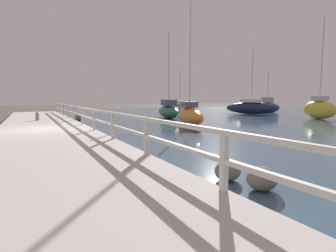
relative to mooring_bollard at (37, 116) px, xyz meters
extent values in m
plane|color=#4C473D|center=(0.17, -5.47, -0.56)|extent=(120.00, 120.00, 0.00)
cube|color=beige|center=(0.17, -5.47, -0.41)|extent=(4.05, 36.00, 0.29)
cube|color=silver|center=(2.10, -15.78, 0.20)|extent=(0.10, 0.10, 0.94)
cube|color=silver|center=(2.10, -12.84, 0.20)|extent=(0.10, 0.10, 0.94)
cube|color=silver|center=(2.10, -9.89, 0.20)|extent=(0.10, 0.10, 0.94)
cube|color=silver|center=(2.10, -6.95, 0.20)|extent=(0.10, 0.10, 0.94)
cube|color=silver|center=(2.10, -4.00, 0.20)|extent=(0.10, 0.10, 0.94)
cube|color=silver|center=(2.10, -1.06, 0.20)|extent=(0.10, 0.10, 0.94)
cube|color=silver|center=(2.10, 1.89, 0.20)|extent=(0.10, 0.10, 0.94)
cube|color=silver|center=(2.10, 4.83, 0.20)|extent=(0.10, 0.10, 0.94)
cube|color=silver|center=(2.10, 7.78, 0.20)|extent=(0.10, 0.10, 0.94)
cube|color=silver|center=(2.10, 10.73, 0.20)|extent=(0.10, 0.10, 0.94)
cube|color=silver|center=(2.10, -5.47, 0.63)|extent=(0.09, 32.50, 0.08)
cube|color=silver|center=(2.10, -5.47, 0.20)|extent=(0.09, 32.50, 0.08)
ellipsoid|color=#666056|center=(3.28, -15.46, -0.34)|extent=(0.59, 0.53, 0.44)
ellipsoid|color=#666056|center=(3.10, -14.72, -0.35)|extent=(0.55, 0.50, 0.42)
ellipsoid|color=#666056|center=(2.90, 2.17, -0.30)|extent=(0.68, 0.61, 0.51)
cylinder|color=gray|center=(0.00, 0.00, -0.07)|extent=(0.22, 0.22, 0.40)
sphere|color=gray|center=(0.00, 0.00, 0.17)|extent=(0.20, 0.20, 0.20)
ellipsoid|color=gold|center=(20.80, -5.51, 0.20)|extent=(2.11, 3.82, 1.51)
cube|color=beige|center=(20.80, -5.51, 1.15)|extent=(1.05, 1.44, 0.37)
cylinder|color=silver|center=(20.80, -5.51, 4.28)|extent=(0.09, 0.09, 6.64)
ellipsoid|color=gray|center=(14.82, 7.01, -0.04)|extent=(1.81, 4.04, 1.01)
cube|color=silver|center=(14.82, 7.01, 0.69)|extent=(0.99, 1.39, 0.44)
cylinder|color=silver|center=(14.82, 7.01, 2.35)|extent=(0.09, 0.09, 3.77)
ellipsoid|color=orange|center=(8.42, -4.97, 0.02)|extent=(2.69, 4.97, 1.13)
cube|color=#4C566B|center=(8.42, -4.97, 0.76)|extent=(1.16, 1.42, 0.35)
cylinder|color=silver|center=(8.42, -4.97, 3.77)|extent=(0.09, 0.09, 6.37)
ellipsoid|color=#2D4C9E|center=(26.22, 4.61, 0.04)|extent=(2.01, 3.47, 1.18)
cube|color=#9E937F|center=(26.22, 4.61, 0.96)|extent=(1.23, 1.24, 0.65)
cylinder|color=silver|center=(26.22, 4.61, 2.68)|extent=(0.09, 0.09, 4.09)
ellipsoid|color=#192347|center=(20.79, 2.01, 0.08)|extent=(3.45, 5.74, 1.26)
cube|color=silver|center=(20.79, 2.01, 0.89)|extent=(1.63, 2.26, 0.36)
cylinder|color=silver|center=(20.79, 2.01, 3.59)|extent=(0.09, 0.09, 5.74)
ellipsoid|color=#236B42|center=(10.22, 1.17, -0.02)|extent=(2.33, 5.05, 1.06)
cube|color=#4C566B|center=(10.22, 1.17, 0.78)|extent=(1.31, 2.09, 0.53)
cylinder|color=silver|center=(10.22, 1.17, 3.59)|extent=(0.09, 0.09, 6.15)
camera|label=1|loc=(-0.45, -18.79, 1.13)|focal=28.00mm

